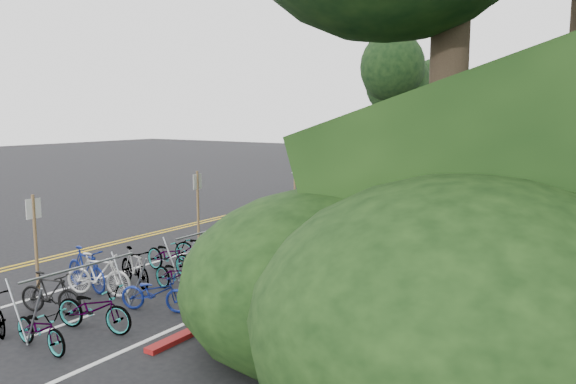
% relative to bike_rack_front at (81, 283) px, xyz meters
% --- Properties ---
extents(ground, '(120.00, 120.00, 0.00)m').
position_rel_bike_rack_front_xyz_m(ground, '(-3.47, 1.72, -0.90)').
color(ground, black).
rests_on(ground, ground).
extents(road_markings, '(7.47, 80.00, 0.01)m').
position_rel_bike_rack_front_xyz_m(road_markings, '(-2.83, 11.82, -0.90)').
color(road_markings, gold).
rests_on(road_markings, ground).
extents(red_curb, '(0.25, 28.00, 0.10)m').
position_rel_bike_rack_front_xyz_m(red_curb, '(2.23, 13.72, -0.85)').
color(red_curb, maroon).
rests_on(red_curb, ground).
extents(bike_rack_front, '(1.19, 2.73, 1.26)m').
position_rel_bike_rack_front_xyz_m(bike_rack_front, '(0.00, 0.00, 0.00)').
color(bike_rack_front, gray).
rests_on(bike_rack_front, ground).
extents(bike_racks_rest, '(1.14, 23.00, 1.17)m').
position_rel_bike_rack_front_xyz_m(bike_racks_rest, '(-0.47, 14.72, -0.05)').
color(bike_racks_rest, gray).
rests_on(bike_racks_rest, ground).
extents(signpost_near, '(0.08, 0.40, 2.40)m').
position_rel_bike_rack_front_xyz_m(signpost_near, '(-3.02, 0.93, 0.48)').
color(signpost_near, brown).
rests_on(signpost_near, ground).
extents(signposts_rest, '(0.08, 18.40, 2.50)m').
position_rel_bike_rack_front_xyz_m(signposts_rest, '(-2.87, 15.72, 0.53)').
color(signposts_rest, brown).
rests_on(signposts_rest, ground).
extents(bike_front, '(0.77, 1.85, 1.08)m').
position_rel_bike_rack_front_xyz_m(bike_front, '(-1.94, 1.56, -0.36)').
color(bike_front, navy).
rests_on(bike_front, ground).
extents(bike_valet, '(2.98, 12.01, 1.09)m').
position_rel_bike_rack_front_xyz_m(bike_valet, '(-0.49, 3.78, -0.42)').
color(bike_valet, slate).
rests_on(bike_valet, ground).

